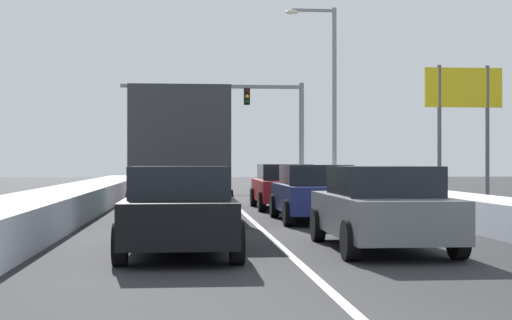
# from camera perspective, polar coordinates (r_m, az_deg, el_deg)

# --- Properties ---
(ground_plane) EXTENTS (120.00, 120.00, 0.00)m
(ground_plane) POSITION_cam_1_polar(r_m,az_deg,el_deg) (21.92, -0.46, -4.29)
(ground_plane) COLOR #28282B
(lane_stripe_between_right_lane_and_center_lane) EXTENTS (0.14, 42.74, 0.01)m
(lane_stripe_between_right_lane_and_center_lane) POSITION_cam_1_polar(r_m,az_deg,el_deg) (25.79, -1.15, -3.66)
(lane_stripe_between_right_lane_and_center_lane) COLOR silver
(lane_stripe_between_right_lane_and_center_lane) RESTS_ON ground
(snow_bank_right_shoulder) EXTENTS (1.56, 42.74, 0.73)m
(snow_bank_right_shoulder) POSITION_cam_1_polar(r_m,az_deg,el_deg) (26.66, 10.30, -2.77)
(snow_bank_right_shoulder) COLOR silver
(snow_bank_right_shoulder) RESTS_ON ground
(snow_bank_left_shoulder) EXTENTS (1.95, 42.74, 0.78)m
(snow_bank_left_shoulder) POSITION_cam_1_polar(r_m,az_deg,el_deg) (25.96, -12.92, -2.78)
(snow_bank_left_shoulder) COLOR silver
(snow_bank_left_shoulder) RESTS_ON ground
(sedan_gray_right_lane_nearest) EXTENTS (2.00, 4.50, 1.51)m
(sedan_gray_right_lane_nearest) POSITION_cam_1_polar(r_m,az_deg,el_deg) (14.27, 9.13, -3.44)
(sedan_gray_right_lane_nearest) COLOR slate
(sedan_gray_right_lane_nearest) RESTS_ON ground
(sedan_navy_right_lane_second) EXTENTS (2.00, 4.50, 1.51)m
(sedan_navy_right_lane_second) POSITION_cam_1_polar(r_m,az_deg,el_deg) (20.85, 4.26, -2.40)
(sedan_navy_right_lane_second) COLOR navy
(sedan_navy_right_lane_second) RESTS_ON ground
(sedan_red_right_lane_third) EXTENTS (2.00, 4.50, 1.51)m
(sedan_red_right_lane_third) POSITION_cam_1_polar(r_m,az_deg,el_deg) (26.39, 2.04, -1.93)
(sedan_red_right_lane_third) COLOR maroon
(sedan_red_right_lane_third) RESTS_ON ground
(sedan_black_center_lane_nearest) EXTENTS (2.00, 4.50, 1.51)m
(sedan_black_center_lane_nearest) POSITION_cam_1_polar(r_m,az_deg,el_deg) (13.54, -5.58, -3.62)
(sedan_black_center_lane_nearest) COLOR black
(sedan_black_center_lane_nearest) RESTS_ON ground
(box_truck_center_lane_second) EXTENTS (2.53, 7.20, 3.36)m
(box_truck_center_lane_second) POSITION_cam_1_polar(r_m,az_deg,el_deg) (21.18, -5.51, 0.71)
(box_truck_center_lane_second) COLOR #1E5633
(box_truck_center_lane_second) RESTS_ON ground
(suv_maroon_center_lane_third) EXTENTS (2.16, 4.90, 1.67)m
(suv_maroon_center_lane_third) POSITION_cam_1_polar(r_m,az_deg,el_deg) (29.82, -4.69, -1.24)
(suv_maroon_center_lane_third) COLOR maroon
(suv_maroon_center_lane_third) RESTS_ON ground
(traffic_light_gantry) EXTENTS (10.60, 0.47, 6.20)m
(traffic_light_gantry) POSITION_cam_1_polar(r_m,az_deg,el_deg) (45.30, -1.33, 3.83)
(traffic_light_gantry) COLOR slate
(traffic_light_gantry) RESTS_ON ground
(street_lamp_right_mid) EXTENTS (2.66, 0.36, 9.45)m
(street_lamp_right_mid) POSITION_cam_1_polar(r_m,az_deg,el_deg) (40.13, 5.29, 5.54)
(street_lamp_right_mid) COLOR gray
(street_lamp_right_mid) RESTS_ON ground
(roadside_sign_right) EXTENTS (3.20, 0.16, 5.50)m
(roadside_sign_right) POSITION_cam_1_polar(r_m,az_deg,el_deg) (32.78, 14.90, 4.12)
(roadside_sign_right) COLOR #59595B
(roadside_sign_right) RESTS_ON ground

